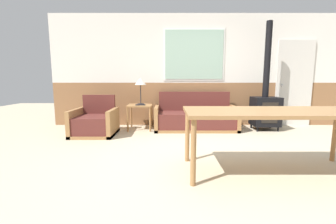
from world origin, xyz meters
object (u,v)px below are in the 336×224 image
Objects in this scene: armchair at (95,123)px; wood_stove at (266,104)px; couch at (196,118)px; table_lamp at (141,83)px; dining_table at (276,116)px; side_table at (140,109)px.

armchair is 0.35× the size of wood_stove.
table_lamp reaches higher than couch.
dining_table is (1.93, -2.54, -0.37)m from table_lamp.
table_lamp is at bearing 127.17° from dining_table.
wood_stove is (2.85, -0.05, 0.11)m from side_table.
table_lamp is at bearing 22.15° from armchair.
table_lamp is at bearing 174.59° from couch.
dining_table is (0.66, -2.42, 0.45)m from couch.
couch is at bearing -5.41° from table_lamp.
wood_stove is at bearing -5.99° from armchair.
wood_stove is at bearing 68.96° from dining_table.
armchair is 1.36m from table_lamp.
wood_stove is (1.58, -0.03, 0.34)m from couch.
dining_table is 0.90× the size of wood_stove.
couch is at bearing -1.03° from side_table.
couch is 2.55m from dining_table.
wood_stove is (3.73, 0.48, 0.35)m from armchair.
armchair is at bearing 145.73° from dining_table.
wood_stove reaches higher than table_lamp.
table_lamp is 0.28× the size of dining_table.
side_table is at bearing 178.97° from couch.
table_lamp is 2.89m from wood_stove.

